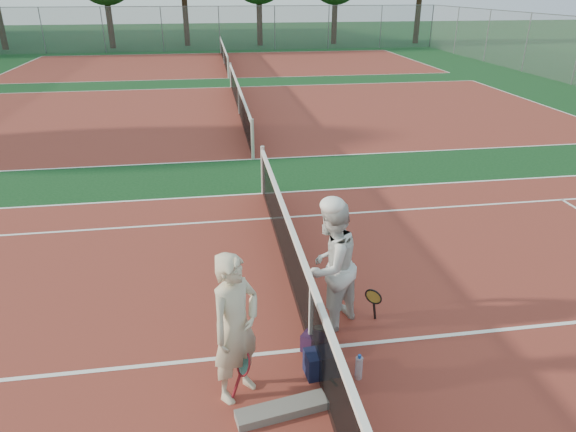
{
  "coord_description": "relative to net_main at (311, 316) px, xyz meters",
  "views": [
    {
      "loc": [
        -1.09,
        -5.19,
        4.25
      ],
      "look_at": [
        0.0,
        1.87,
        1.05
      ],
      "focal_mm": 32.0,
      "sensor_mm": 36.0,
      "label": 1
    }
  ],
  "objects": [
    {
      "name": "ground",
      "position": [
        0.0,
        0.0,
        -0.51
      ],
      "size": [
        130.0,
        130.0,
        0.0
      ],
      "primitive_type": "plane",
      "color": "#0E3616",
      "rests_on": "ground"
    },
    {
      "name": "court_main",
      "position": [
        0.0,
        0.0,
        -0.51
      ],
      "size": [
        23.77,
        10.97,
        0.01
      ],
      "primitive_type": "cube",
      "color": "maroon",
      "rests_on": "ground"
    },
    {
      "name": "court_far_a",
      "position": [
        0.0,
        13.5,
        -0.51
      ],
      "size": [
        23.77,
        10.97,
        0.01
      ],
      "primitive_type": "cube",
      "color": "maroon",
      "rests_on": "ground"
    },
    {
      "name": "court_far_b",
      "position": [
        0.0,
        27.0,
        -0.51
      ],
      "size": [
        23.77,
        10.97,
        0.01
      ],
      "primitive_type": "cube",
      "color": "maroon",
      "rests_on": "ground"
    },
    {
      "name": "net_main",
      "position": [
        0.0,
        0.0,
        0.0
      ],
      "size": [
        0.1,
        10.98,
        1.02
      ],
      "primitive_type": null,
      "color": "black",
      "rests_on": "ground"
    },
    {
      "name": "net_far_a",
      "position": [
        0.0,
        13.5,
        0.0
      ],
      "size": [
        0.1,
        10.98,
        1.02
      ],
      "primitive_type": null,
      "color": "black",
      "rests_on": "ground"
    },
    {
      "name": "net_far_b",
      "position": [
        0.0,
        27.0,
        0.0
      ],
      "size": [
        0.1,
        10.98,
        1.02
      ],
      "primitive_type": null,
      "color": "black",
      "rests_on": "ground"
    },
    {
      "name": "fence_back",
      "position": [
        0.0,
        34.0,
        0.99
      ],
      "size": [
        32.0,
        0.06,
        3.0
      ],
      "primitive_type": null,
      "color": "slate",
      "rests_on": "ground"
    },
    {
      "name": "player_a",
      "position": [
        -0.96,
        -0.61,
        0.38
      ],
      "size": [
        0.77,
        0.75,
        1.78
      ],
      "primitive_type": "imported",
      "rotation": [
        0.0,
        0.0,
        0.73
      ],
      "color": "beige",
      "rests_on": "ground"
    },
    {
      "name": "player_b",
      "position": [
        0.35,
        0.51,
        0.4
      ],
      "size": [
        1.12,
        1.09,
        1.82
      ],
      "primitive_type": "imported",
      "rotation": [
        0.0,
        0.0,
        3.84
      ],
      "color": "silver",
      "rests_on": "ground"
    },
    {
      "name": "racket_red",
      "position": [
        -0.89,
        -0.68,
        -0.22
      ],
      "size": [
        0.33,
        0.34,
        0.57
      ],
      "primitive_type": null,
      "rotation": [
        0.0,
        0.0,
        0.4
      ],
      "color": "maroon",
      "rests_on": "ground"
    },
    {
      "name": "racket_black_held",
      "position": [
        0.93,
        0.39,
        -0.22
      ],
      "size": [
        0.35,
        0.35,
        0.58
      ],
      "primitive_type": null,
      "rotation": [
        0.0,
        0.0,
        4.05
      ],
      "color": "black",
      "rests_on": "ground"
    },
    {
      "name": "racket_spare",
      "position": [
        0.03,
        -0.27,
        -0.49
      ],
      "size": [
        0.44,
        0.65,
        0.03
      ],
      "primitive_type": null,
      "rotation": [
        0.0,
        0.0,
        1.88
      ],
      "color": "black",
      "rests_on": "ground"
    },
    {
      "name": "sports_bag_navy",
      "position": [
        0.05,
        -0.46,
        -0.35
      ],
      "size": [
        0.43,
        0.32,
        0.32
      ],
      "primitive_type": "cube",
      "rotation": [
        0.0,
        0.0,
        0.11
      ],
      "color": "black",
      "rests_on": "ground"
    },
    {
      "name": "sports_bag_purple",
      "position": [
        0.05,
        -0.04,
        -0.39
      ],
      "size": [
        0.37,
        0.35,
        0.25
      ],
      "primitive_type": "cube",
      "rotation": [
        0.0,
        0.0,
        -0.67
      ],
      "color": "black",
      "rests_on": "ground"
    },
    {
      "name": "net_cover_canvas",
      "position": [
        -0.51,
        -1.02,
        -0.46
      ],
      "size": [
        1.04,
        0.41,
        0.11
      ],
      "primitive_type": "cube",
      "rotation": [
        0.0,
        0.0,
        0.18
      ],
      "color": "#64615B",
      "rests_on": "ground"
    },
    {
      "name": "water_bottle",
      "position": [
        0.46,
        -0.61,
        -0.36
      ],
      "size": [
        0.09,
        0.09,
        0.3
      ],
      "primitive_type": "cylinder",
      "color": "#C8E4FD",
      "rests_on": "ground"
    }
  ]
}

